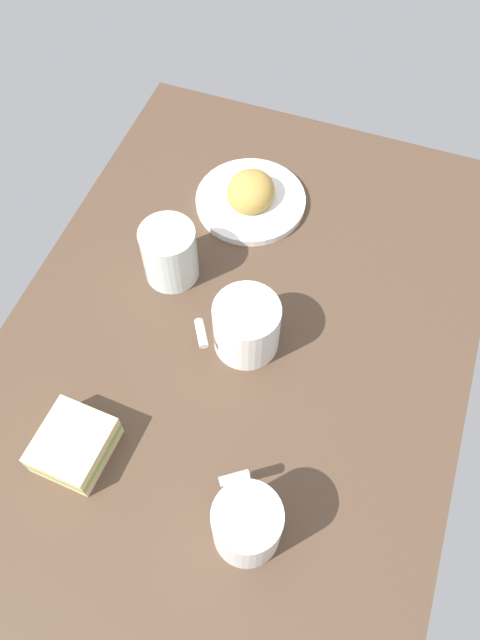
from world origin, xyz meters
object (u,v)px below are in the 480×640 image
Objects in this scene: coffee_mug_black at (247,524)px; sandwich_main at (74,445)px; plate_of_food at (251,196)px; glass_of_milk at (170,255)px; coffee_mug_milky at (246,326)px.

sandwich_main is (-2.23, -23.33, -2.53)cm from coffee_mug_black.
coffee_mug_black is at bearing 18.73° from plate_of_food.
glass_of_milk is (-31.62, -22.88, -0.52)cm from coffee_mug_black.
coffee_mug_milky is 1.17× the size of sandwich_main.
coffee_mug_black reaches higher than plate_of_food.
coffee_mug_milky is (-24.14, -8.62, -0.31)cm from coffee_mug_black.
coffee_mug_black is 23.58cm from sandwich_main.
coffee_mug_black is at bearing 35.89° from glass_of_milk.
plate_of_food reaches higher than sandwich_main.
glass_of_milk reaches higher than sandwich_main.
plate_of_food is 51.14cm from coffee_mug_black.
coffee_mug_milky is at bearing 62.33° from glass_of_milk.
coffee_mug_black and glass_of_milk have the same top height.
glass_of_milk is (-29.39, 0.45, 2.01)cm from sandwich_main.
glass_of_milk is (16.73, -6.49, 2.60)cm from plate_of_food.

